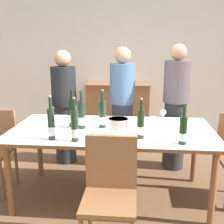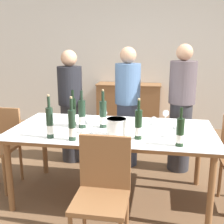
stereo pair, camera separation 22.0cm
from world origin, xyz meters
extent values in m
plane|color=brown|center=(0.00, 0.00, 0.00)|extent=(12.00, 12.00, 0.00)
cube|color=silver|center=(0.00, 2.82, 1.40)|extent=(8.00, 0.10, 2.80)
cube|color=brown|center=(-0.11, 2.53, 0.43)|extent=(1.18, 0.44, 0.86)
cube|color=brown|center=(-0.11, 2.53, 0.87)|extent=(1.21, 0.46, 0.02)
cylinder|color=brown|center=(-0.94, -0.43, 0.36)|extent=(0.06, 0.06, 0.73)
cylinder|color=brown|center=(0.94, -0.43, 0.36)|extent=(0.06, 0.06, 0.73)
cylinder|color=brown|center=(-0.94, 0.43, 0.36)|extent=(0.06, 0.06, 0.73)
cylinder|color=brown|center=(0.94, 0.43, 0.36)|extent=(0.06, 0.06, 0.73)
cube|color=brown|center=(0.00, 0.00, 0.74)|extent=(2.04, 1.02, 0.04)
cube|color=white|center=(0.00, 0.00, 0.76)|extent=(2.07, 1.05, 0.01)
cylinder|color=white|center=(0.08, -0.22, 0.85)|extent=(0.18, 0.18, 0.17)
cylinder|color=white|center=(0.08, -0.22, 0.93)|extent=(0.20, 0.20, 0.01)
cylinder|color=black|center=(0.65, -0.39, 0.89)|extent=(0.07, 0.07, 0.24)
cylinder|color=white|center=(0.65, -0.39, 0.84)|extent=(0.07, 0.07, 0.07)
cylinder|color=black|center=(0.65, -0.39, 1.06)|extent=(0.02, 0.02, 0.09)
cylinder|color=black|center=(-0.43, 0.06, 0.92)|extent=(0.06, 0.06, 0.30)
cylinder|color=white|center=(-0.43, 0.06, 0.85)|extent=(0.06, 0.06, 0.08)
cylinder|color=black|center=(-0.43, 0.06, 1.11)|extent=(0.03, 0.03, 0.09)
cylinder|color=#1E3323|center=(-0.10, 0.04, 0.91)|extent=(0.07, 0.07, 0.28)
cylinder|color=white|center=(-0.10, 0.04, 0.85)|extent=(0.08, 0.08, 0.08)
cylinder|color=#1E3323|center=(-0.10, 0.04, 1.10)|extent=(0.03, 0.03, 0.11)
cylinder|color=tan|center=(-0.10, 0.04, 1.16)|extent=(0.02, 0.02, 0.02)
cylinder|color=#1E3323|center=(-0.30, -0.40, 0.91)|extent=(0.07, 0.07, 0.28)
cylinder|color=silver|center=(-0.30, -0.40, 0.85)|extent=(0.07, 0.07, 0.08)
cylinder|color=#1E3323|center=(-0.30, -0.40, 1.10)|extent=(0.03, 0.03, 0.11)
cylinder|color=tan|center=(-0.30, -0.40, 1.16)|extent=(0.02, 0.02, 0.02)
cylinder|color=#1E3323|center=(-0.31, -0.01, 0.91)|extent=(0.07, 0.07, 0.29)
cylinder|color=white|center=(-0.31, -0.01, 0.85)|extent=(0.08, 0.08, 0.08)
cylinder|color=#1E3323|center=(-0.31, -0.01, 1.11)|extent=(0.03, 0.03, 0.10)
cylinder|color=black|center=(0.29, -0.26, 0.90)|extent=(0.07, 0.07, 0.27)
cylinder|color=white|center=(0.29, -0.26, 0.84)|extent=(0.07, 0.07, 0.08)
cylinder|color=black|center=(0.29, -0.26, 1.09)|extent=(0.02, 0.02, 0.09)
cylinder|color=tan|center=(0.29, -0.26, 1.14)|extent=(0.02, 0.02, 0.02)
cylinder|color=#1E3323|center=(-0.52, -0.37, 0.91)|extent=(0.07, 0.07, 0.29)
cylinder|color=white|center=(-0.52, -0.37, 0.85)|extent=(0.07, 0.07, 0.08)
cylinder|color=#1E3323|center=(-0.52, -0.37, 1.11)|extent=(0.03, 0.03, 0.11)
cylinder|color=tan|center=(-0.52, -0.37, 1.17)|extent=(0.02, 0.02, 0.02)
cylinder|color=white|center=(0.41, -0.11, 0.77)|extent=(0.08, 0.08, 0.00)
cylinder|color=white|center=(0.41, -0.11, 0.81)|extent=(0.01, 0.01, 0.08)
sphere|color=white|center=(0.41, -0.11, 0.88)|extent=(0.08, 0.08, 0.08)
cylinder|color=white|center=(0.63, -0.17, 0.77)|extent=(0.07, 0.07, 0.00)
cylinder|color=white|center=(0.63, -0.17, 0.80)|extent=(0.01, 0.01, 0.06)
sphere|color=white|center=(0.63, -0.17, 0.86)|extent=(0.07, 0.07, 0.07)
cylinder|color=white|center=(-0.13, 0.22, 0.77)|extent=(0.06, 0.06, 0.00)
cylinder|color=white|center=(-0.13, 0.22, 0.81)|extent=(0.01, 0.01, 0.08)
sphere|color=white|center=(-0.13, 0.22, 0.88)|extent=(0.08, 0.08, 0.08)
cylinder|color=white|center=(0.55, 0.34, 0.77)|extent=(0.07, 0.07, 0.00)
cylinder|color=white|center=(0.55, 0.34, 0.81)|extent=(0.01, 0.01, 0.08)
sphere|color=white|center=(0.55, 0.34, 0.87)|extent=(0.07, 0.07, 0.07)
cylinder|color=white|center=(-0.20, -0.18, 0.77)|extent=(0.06, 0.06, 0.00)
cylinder|color=white|center=(-0.20, -0.18, 0.81)|extent=(0.01, 0.01, 0.08)
sphere|color=white|center=(-0.20, -0.18, 0.88)|extent=(0.08, 0.08, 0.08)
cylinder|color=white|center=(0.42, 0.02, 0.77)|extent=(0.08, 0.08, 0.00)
cylinder|color=white|center=(0.42, 0.02, 0.81)|extent=(0.01, 0.01, 0.08)
sphere|color=white|center=(0.42, 0.02, 0.87)|extent=(0.07, 0.07, 0.07)
cylinder|color=brown|center=(-0.13, -0.65, 0.21)|extent=(0.03, 0.03, 0.43)
cylinder|color=brown|center=(0.24, -0.65, 0.21)|extent=(0.03, 0.03, 0.43)
cube|color=brown|center=(0.05, -0.84, 0.44)|extent=(0.42, 0.42, 0.04)
cube|color=brown|center=(0.05, -0.65, 0.69)|extent=(0.42, 0.04, 0.45)
cylinder|color=brown|center=(-1.15, -0.18, 0.23)|extent=(0.03, 0.03, 0.45)
cylinder|color=brown|center=(-1.15, 0.18, 0.23)|extent=(0.03, 0.03, 0.45)
cylinder|color=brown|center=(1.15, 0.18, 0.21)|extent=(0.03, 0.03, 0.42)
cylinder|color=#2D2D33|center=(-0.73, 0.89, 0.41)|extent=(0.28, 0.28, 0.81)
cylinder|color=black|center=(-0.73, 0.89, 1.07)|extent=(0.33, 0.33, 0.52)
sphere|color=tan|center=(-0.73, 0.89, 1.43)|extent=(0.22, 0.22, 0.22)
cylinder|color=#383F56|center=(0.06, 0.87, 0.43)|extent=(0.28, 0.28, 0.86)
cylinder|color=#4C6B93|center=(0.06, 0.87, 1.12)|extent=(0.33, 0.33, 0.52)
sphere|color=tan|center=(0.06, 0.87, 1.48)|extent=(0.21, 0.21, 0.21)
cylinder|color=#2D2D33|center=(0.75, 0.82, 0.45)|extent=(0.28, 0.28, 0.89)
cylinder|color=#594C51|center=(0.75, 0.82, 1.16)|extent=(0.33, 0.33, 0.52)
sphere|color=tan|center=(0.75, 0.82, 1.52)|extent=(0.20, 0.20, 0.20)
camera|label=1|loc=(0.25, -2.75, 1.63)|focal=45.00mm
camera|label=2|loc=(0.47, -2.73, 1.63)|focal=45.00mm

